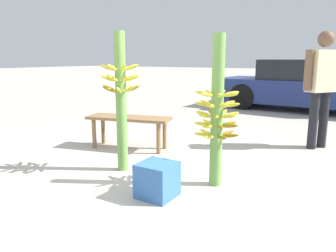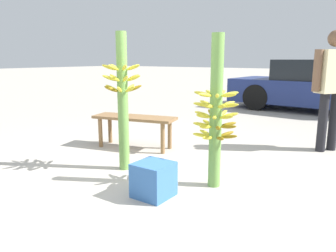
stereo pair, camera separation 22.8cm
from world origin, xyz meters
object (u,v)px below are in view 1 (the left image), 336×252
object	(u,v)px
market_bench	(129,122)
produce_crate	(157,180)
banana_stalk_center	(217,113)
parked_car	(305,86)
vendor_person	(322,80)
banana_stalk_left	(121,99)

from	to	relation	value
market_bench	produce_crate	xyz separation A→B (m)	(1.31, -1.24, -0.23)
market_bench	banana_stalk_center	bearing A→B (deg)	-35.69
banana_stalk_center	parked_car	xyz separation A→B (m)	(-0.12, 5.94, -0.14)
banana_stalk_center	market_bench	world-z (taller)	banana_stalk_center
market_bench	produce_crate	distance (m)	1.81
vendor_person	produce_crate	distance (m)	3.04
parked_car	banana_stalk_left	bearing A→B (deg)	173.28
banana_stalk_left	vendor_person	world-z (taller)	vendor_person
banana_stalk_left	parked_car	xyz separation A→B (m)	(1.02, 6.09, -0.23)
banana_stalk_left	market_bench	xyz separation A→B (m)	(-0.53, 0.80, -0.46)
banana_stalk_center	produce_crate	world-z (taller)	banana_stalk_center
banana_stalk_left	market_bench	bearing A→B (deg)	123.35
vendor_person	banana_stalk_center	bearing A→B (deg)	16.26
parked_car	vendor_person	bearing A→B (deg)	-164.96
banana_stalk_center	vendor_person	distance (m)	2.27
banana_stalk_left	parked_car	distance (m)	6.18
banana_stalk_center	banana_stalk_left	bearing A→B (deg)	-172.83
market_bench	parked_car	bearing A→B (deg)	59.62
produce_crate	market_bench	bearing A→B (deg)	136.62
produce_crate	banana_stalk_center	bearing A→B (deg)	58.51
banana_stalk_left	market_bench	distance (m)	1.06
market_bench	produce_crate	size ratio (longest dim) A/B	3.82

